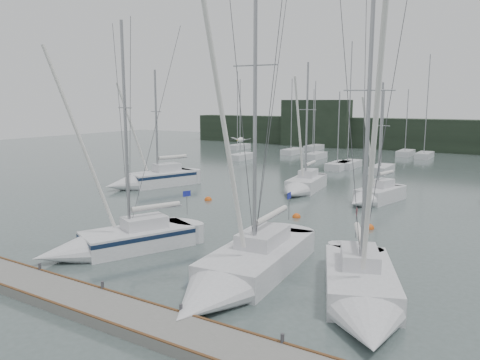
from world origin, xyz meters
name	(u,v)px	position (x,y,z in m)	size (l,w,h in m)	color
ground	(204,276)	(0.00, 0.00, 0.00)	(160.00, 160.00, 0.00)	#4A5A56
dock	(121,314)	(0.00, -5.00, 0.20)	(24.00, 2.00, 0.40)	slate
far_treeline	(441,136)	(0.00, 62.00, 2.50)	(90.00, 4.00, 5.00)	black
far_building_left	(316,123)	(-20.00, 60.00, 4.00)	(12.00, 3.00, 8.00)	black
mast_forest	(449,163)	(3.87, 44.23, 0.47)	(57.25, 26.84, 14.52)	silver
sailboat_near_left	(109,243)	(-6.05, -0.01, 0.53)	(5.66, 8.42, 12.58)	silver
sailboat_near_center	(236,275)	(1.90, -0.25, 0.53)	(3.96, 11.00, 15.79)	silver
sailboat_near_right	(363,298)	(7.19, 0.27, 0.51)	(5.61, 8.70, 13.85)	silver
sailboat_mid_a	(148,180)	(-17.49, 15.17, 0.63)	(5.41, 8.89, 11.40)	silver
sailboat_mid_b	(302,186)	(-4.44, 20.25, 0.53)	(3.24, 7.88, 11.76)	silver
sailboat_mid_c	(372,197)	(1.97, 19.16, 0.51)	(3.49, 6.45, 9.84)	silver
buoy_a	(296,217)	(-1.07, 12.05, 0.00)	(0.57, 0.57, 0.57)	#D65313
buoy_b	(369,229)	(3.97, 11.84, 0.00)	(0.60, 0.60, 0.60)	#D65313
buoy_c	(208,200)	(-9.41, 13.40, 0.00)	(0.59, 0.59, 0.59)	#D65313
seagull	(241,140)	(1.07, 1.46, 6.09)	(1.09, 0.50, 0.21)	white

